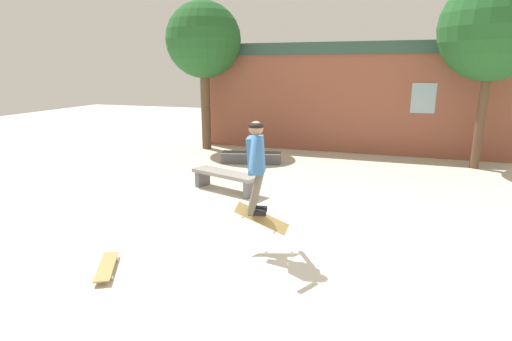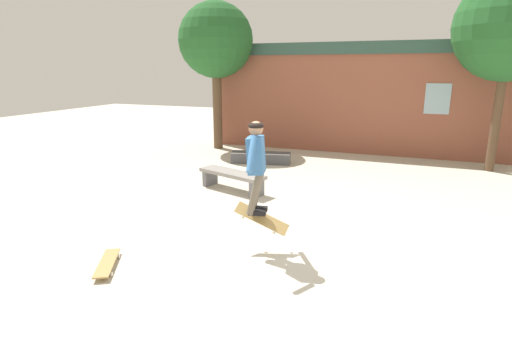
{
  "view_description": "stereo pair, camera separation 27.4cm",
  "coord_description": "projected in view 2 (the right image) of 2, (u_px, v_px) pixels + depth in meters",
  "views": [
    {
      "loc": [
        1.41,
        -5.57,
        2.72
      ],
      "look_at": [
        -0.36,
        -0.22,
        1.27
      ],
      "focal_mm": 28.0,
      "sensor_mm": 36.0,
      "label": 1
    },
    {
      "loc": [
        1.66,
        -5.48,
        2.72
      ],
      "look_at": [
        -0.36,
        -0.22,
        1.27
      ],
      "focal_mm": 28.0,
      "sensor_mm": 36.0,
      "label": 2
    }
  ],
  "objects": [
    {
      "name": "skateboard_flipping",
      "position": [
        262.0,
        219.0,
        6.07
      ],
      "size": [
        0.81,
        0.31,
        0.45
      ],
      "rotation": [
        0.0,
        0.0,
        0.13
      ],
      "color": "#AD894C"
    },
    {
      "name": "skate_ledge",
      "position": [
        261.0,
        158.0,
        11.72
      ],
      "size": [
        1.77,
        0.76,
        0.33
      ],
      "rotation": [
        0.0,
        0.0,
        0.21
      ],
      "color": "#4C4C51",
      "rests_on": "ground_plane"
    },
    {
      "name": "tree_right",
      "position": [
        510.0,
        27.0,
        9.99
      ],
      "size": [
        2.72,
        2.72,
        5.08
      ],
      "color": "brown",
      "rests_on": "ground_plane"
    },
    {
      "name": "building_backdrop",
      "position": [
        357.0,
        96.0,
        12.82
      ],
      "size": [
        10.61,
        0.52,
        4.35
      ],
      "color": "#93513D",
      "rests_on": "ground_plane"
    },
    {
      "name": "skater",
      "position": [
        256.0,
        159.0,
        5.78
      ],
      "size": [
        0.35,
        1.2,
        1.38
      ],
      "rotation": [
        0.0,
        0.0,
        0.21
      ],
      "color": "teal"
    },
    {
      "name": "park_bench",
      "position": [
        232.0,
        177.0,
        9.05
      ],
      "size": [
        1.74,
        0.97,
        0.45
      ],
      "rotation": [
        0.0,
        0.0,
        -0.32
      ],
      "color": "gray",
      "rests_on": "ground_plane"
    },
    {
      "name": "ground_plane",
      "position": [
        283.0,
        248.0,
        6.21
      ],
      "size": [
        40.0,
        40.0,
        0.0
      ],
      "primitive_type": "plane",
      "color": "beige"
    },
    {
      "name": "skateboard_resting",
      "position": [
        107.0,
        263.0,
        5.6
      ],
      "size": [
        0.6,
        0.85,
        0.08
      ],
      "rotation": [
        0.0,
        0.0,
        5.22
      ],
      "color": "#AD894C",
      "rests_on": "ground_plane"
    },
    {
      "name": "tree_left",
      "position": [
        216.0,
        41.0,
        13.12
      ],
      "size": [
        2.46,
        2.46,
        4.84
      ],
      "color": "brown",
      "rests_on": "ground_plane"
    }
  ]
}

